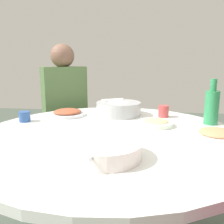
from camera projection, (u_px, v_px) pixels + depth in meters
round_dining_table at (111, 152)px, 1.20m from camera, size 1.33×1.33×0.72m
rice_bowl at (118, 108)px, 1.56m from camera, size 0.29×0.29×0.10m
soup_bowl at (105, 150)px, 0.87m from camera, size 0.29×0.27×0.06m
dish_stirfry at (67, 113)px, 1.55m from camera, size 0.23×0.23×0.05m
dish_shrimp at (217, 134)px, 1.09m from camera, size 0.23×0.23×0.04m
dish_noodles at (155, 123)px, 1.30m from camera, size 0.20×0.20×0.04m
green_bottle at (212, 106)px, 1.32m from camera, size 0.08×0.08×0.25m
tea_cup_near at (25, 117)px, 1.39m from camera, size 0.06×0.06×0.06m
tea_cup_far at (164, 111)px, 1.51m from camera, size 0.07×0.07×0.07m
stool_for_diner_left at (67, 160)px, 2.09m from camera, size 0.31×0.31×0.45m
diner_left at (64, 99)px, 1.97m from camera, size 0.46×0.45×0.76m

